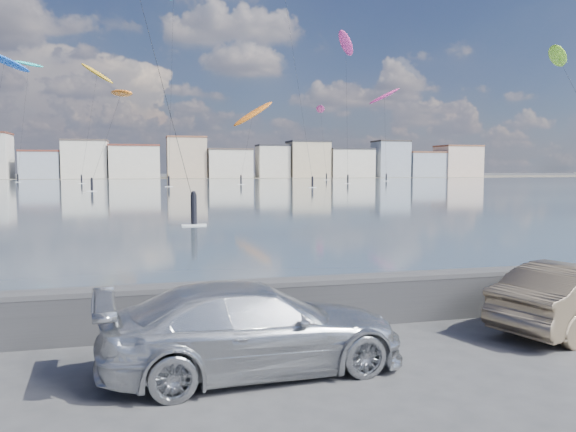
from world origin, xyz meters
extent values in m
plane|color=#333335|center=(0.00, 0.00, 0.00)|extent=(700.00, 700.00, 0.00)
cube|color=#384453|center=(0.00, 91.50, 0.01)|extent=(500.00, 177.00, 0.00)
cube|color=#4C473D|center=(0.00, 200.00, 0.01)|extent=(500.00, 60.00, 0.00)
cube|color=#28282B|center=(0.00, 2.70, 0.45)|extent=(400.00, 0.35, 0.90)
cylinder|color=#28282B|center=(0.00, 2.70, 0.90)|extent=(400.00, 0.36, 0.36)
cube|color=#9EA8B7|center=(-35.00, 186.00, 4.25)|extent=(12.00, 10.00, 8.50)
cube|color=brown|center=(-35.00, 186.00, 8.80)|extent=(12.24, 10.20, 0.60)
cube|color=silver|center=(-21.50, 186.00, 6.00)|extent=(14.00, 11.00, 12.00)
cube|color=#4C423D|center=(-21.50, 186.00, 12.30)|extent=(14.28, 11.22, 0.60)
cube|color=silver|center=(-6.00, 186.00, 5.25)|extent=(16.00, 13.00, 10.50)
cube|color=brown|center=(-6.00, 186.00, 10.80)|extent=(16.32, 13.26, 0.60)
cube|color=#CCB293|center=(11.00, 186.00, 6.75)|extent=(13.00, 10.00, 13.50)
cube|color=brown|center=(11.00, 186.00, 13.80)|extent=(13.26, 10.20, 0.60)
cube|color=silver|center=(25.50, 186.00, 4.75)|extent=(15.00, 12.00, 9.50)
cube|color=#4C423D|center=(25.50, 186.00, 9.80)|extent=(15.30, 12.24, 0.60)
cube|color=beige|center=(41.00, 186.00, 5.50)|extent=(11.00, 9.00, 11.00)
cube|color=#2D2D33|center=(41.00, 186.00, 11.30)|extent=(11.22, 9.18, 0.60)
cube|color=beige|center=(54.00, 186.00, 6.25)|extent=(14.00, 11.00, 12.50)
cube|color=#2D2D33|center=(54.00, 186.00, 12.80)|extent=(14.28, 11.22, 0.60)
cube|color=silver|center=(69.50, 186.00, 5.00)|extent=(16.00, 12.00, 10.00)
cube|color=#2D2D33|center=(69.50, 186.00, 10.30)|extent=(16.32, 12.24, 0.60)
cube|color=#9EA8B7|center=(86.00, 186.00, 6.50)|extent=(12.00, 10.00, 13.00)
cube|color=#383330|center=(86.00, 186.00, 13.30)|extent=(12.24, 10.20, 0.60)
cube|color=#9EA8B7|center=(99.50, 186.00, 4.50)|extent=(14.00, 11.00, 9.00)
cube|color=brown|center=(99.50, 186.00, 9.30)|extent=(14.28, 11.22, 0.60)
cube|color=beige|center=(114.00, 186.00, 5.75)|extent=(15.00, 12.00, 11.50)
cube|color=brown|center=(114.00, 186.00, 11.80)|extent=(15.30, 12.24, 0.60)
imported|color=silver|center=(-0.43, 0.54, 0.71)|extent=(5.05, 2.37, 1.43)
ellipsoid|color=#E5338C|center=(42.40, 115.11, 31.71)|extent=(6.77, 7.40, 5.75)
cube|color=white|center=(39.76, 105.80, 0.05)|extent=(1.40, 0.42, 0.08)
cylinder|color=black|center=(39.76, 105.80, 0.95)|extent=(0.36, 0.36, 1.70)
sphere|color=black|center=(39.76, 105.80, 1.85)|extent=(0.28, 0.28, 0.28)
cylinder|color=black|center=(41.08, 110.46, 16.50)|extent=(2.68, 9.35, 30.42)
ellipsoid|color=#E5338C|center=(48.50, 153.94, 20.95)|extent=(4.79, 9.47, 2.56)
cube|color=white|center=(47.29, 143.88, 0.05)|extent=(1.40, 0.42, 0.08)
cylinder|color=black|center=(47.29, 143.88, 0.95)|extent=(0.36, 0.36, 1.70)
sphere|color=black|center=(47.29, 143.88, 1.85)|extent=(0.28, 0.28, 0.28)
cylinder|color=black|center=(47.90, 148.91, 11.13)|extent=(1.24, 10.09, 19.67)
ellipsoid|color=orange|center=(-5.99, 91.04, 15.85)|extent=(5.48, 10.04, 2.22)
cube|color=white|center=(-9.75, 76.18, 0.05)|extent=(1.40, 0.42, 0.08)
cylinder|color=black|center=(-9.75, 76.18, 0.95)|extent=(0.36, 0.36, 1.70)
sphere|color=black|center=(-9.75, 76.18, 1.85)|extent=(0.28, 0.28, 0.28)
cylinder|color=black|center=(-7.87, 83.61, 8.57)|extent=(3.80, 14.89, 14.57)
cube|color=white|center=(0.49, 24.05, 0.05)|extent=(1.40, 0.42, 0.08)
cylinder|color=black|center=(0.49, 24.05, 0.95)|extent=(0.36, 0.36, 1.70)
sphere|color=black|center=(0.49, 24.05, 1.85)|extent=(0.28, 0.28, 0.28)
cylinder|color=black|center=(-1.32, 31.37, 10.53)|extent=(3.64, 14.67, 18.48)
ellipsoid|color=orange|center=(20.20, 111.83, 14.94)|extent=(9.10, 3.69, 6.85)
cube|color=white|center=(16.31, 104.29, 0.05)|extent=(1.40, 0.42, 0.08)
cylinder|color=black|center=(16.31, 104.29, 0.95)|extent=(0.36, 0.36, 1.70)
sphere|color=black|center=(16.31, 104.29, 1.85)|extent=(0.28, 0.28, 0.28)
cylinder|color=black|center=(18.25, 108.06, 8.12)|extent=(3.93, 7.58, 13.65)
cube|color=white|center=(1.66, 94.24, 0.05)|extent=(1.40, 0.42, 0.08)
cylinder|color=black|center=(1.66, 94.24, 0.95)|extent=(0.36, 0.36, 1.70)
sphere|color=black|center=(1.66, 94.24, 1.85)|extent=(0.28, 0.28, 0.28)
cylinder|color=black|center=(2.57, 98.93, 18.57)|extent=(1.86, 9.43, 34.55)
cube|color=white|center=(25.27, 83.76, 0.05)|extent=(1.40, 0.42, 0.08)
cylinder|color=black|center=(25.27, 83.76, 0.95)|extent=(0.36, 0.36, 1.70)
sphere|color=black|center=(25.27, 83.76, 1.85)|extent=(0.28, 0.28, 0.28)
cylinder|color=black|center=(23.72, 87.92, 18.46)|extent=(3.14, 8.35, 34.33)
ellipsoid|color=#BF8C19|center=(-12.91, 131.74, 25.38)|extent=(8.75, 5.77, 5.64)
cube|color=white|center=(-15.86, 120.27, 0.05)|extent=(1.40, 0.42, 0.08)
cylinder|color=black|center=(-15.86, 120.27, 0.95)|extent=(0.36, 0.36, 1.70)
sphere|color=black|center=(-15.86, 120.27, 1.85)|extent=(0.28, 0.28, 0.28)
cylinder|color=black|center=(-14.39, 126.01, 13.34)|extent=(2.99, 11.50, 24.09)
ellipsoid|color=blue|center=(-28.99, 115.12, 24.54)|extent=(9.96, 4.69, 6.17)
ellipsoid|color=#8CD826|center=(57.29, 64.30, 19.85)|extent=(8.07, 8.09, 2.79)
ellipsoid|color=#E5338C|center=(60.35, 134.09, 22.69)|extent=(8.88, 4.71, 4.99)
cube|color=white|center=(58.04, 126.84, 0.05)|extent=(1.40, 0.42, 0.08)
cylinder|color=black|center=(58.04, 126.84, 0.95)|extent=(0.36, 0.36, 1.70)
sphere|color=black|center=(58.04, 126.84, 1.85)|extent=(0.28, 0.28, 0.28)
cylinder|color=black|center=(59.19, 130.46, 12.00)|extent=(2.35, 7.29, 21.40)
ellipsoid|color=#19BFBF|center=(-31.33, 152.09, 30.31)|extent=(7.72, 7.75, 1.58)
cube|color=white|center=(-32.17, 138.02, 0.05)|extent=(1.40, 0.42, 0.08)
cylinder|color=black|center=(-32.17, 138.02, 0.95)|extent=(0.36, 0.36, 1.70)
sphere|color=black|center=(-32.17, 138.02, 1.85)|extent=(0.28, 0.28, 0.28)
cylinder|color=black|center=(-31.75, 145.05, 15.81)|extent=(0.87, 14.10, 29.03)
camera|label=1|loc=(-2.04, -8.14, 3.26)|focal=35.00mm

